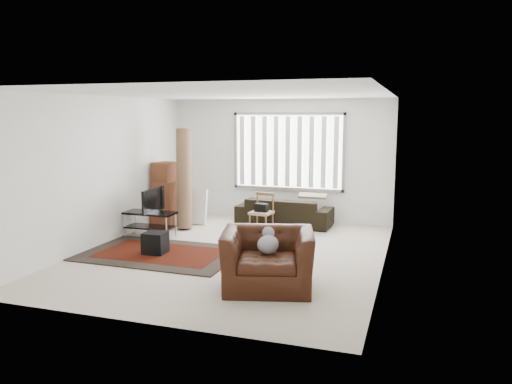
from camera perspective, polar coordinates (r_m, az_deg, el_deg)
room at (r=8.77m, az=-1.35°, el=4.90°), size 6.00×6.02×2.71m
persian_rug at (r=8.74m, az=-10.79°, el=-6.92°), size 2.65×1.78×0.02m
tv_stand at (r=9.91m, az=-12.00°, el=-3.02°), size 0.99×0.45×0.50m
tv at (r=9.84m, az=-12.07°, el=-0.91°), size 0.10×0.81×0.46m
subwoofer at (r=8.71m, az=-11.43°, el=-5.69°), size 0.39×0.39×0.36m
moving_boxes at (r=10.86m, az=-10.17°, el=-0.46°), size 0.64×0.60×1.36m
white_flatpack at (r=10.94m, az=-7.14°, el=-1.64°), size 0.60×0.25×0.77m
rolled_rug at (r=10.47m, az=-8.24°, el=1.52°), size 0.54×0.72×2.09m
sofa at (r=10.73m, az=3.26°, el=-1.76°), size 2.06×0.95×0.78m
side_chair at (r=10.13m, az=0.67°, el=-2.12°), size 0.47×0.47×0.78m
armchair at (r=6.88m, az=1.36°, el=-7.22°), size 1.47×1.35×0.92m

